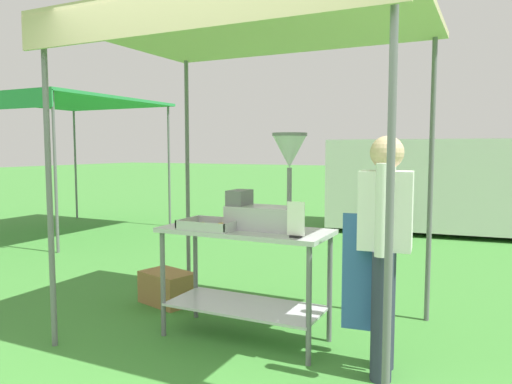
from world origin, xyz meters
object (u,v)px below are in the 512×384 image
object	(u,v)px
donut_fryer	(270,193)
vendor	(384,243)
donut_tray	(209,226)
van_white	(493,185)
neighbour_tent	(63,104)
supply_crate	(167,288)
stall_canopy	(250,35)
menu_sign	(296,222)
donut_cart	(245,259)

from	to	relation	value
donut_fryer	vendor	size ratio (longest dim) A/B	0.47
donut_tray	van_white	distance (m)	6.71
donut_fryer	neighbour_tent	bearing A→B (deg)	151.30
neighbour_tent	vendor	bearing A→B (deg)	-26.48
donut_tray	supply_crate	bearing A→B (deg)	145.61
stall_canopy	neighbour_tent	distance (m)	5.97
menu_sign	van_white	distance (m)	6.59
donut_cart	menu_sign	size ratio (longest dim) A/B	5.27
supply_crate	stall_canopy	bearing A→B (deg)	-18.00
menu_sign	supply_crate	world-z (taller)	menu_sign
supply_crate	neighbour_tent	distance (m)	5.30
donut_cart	donut_fryer	world-z (taller)	donut_fryer
vendor	van_white	xyz separation A→B (m)	(0.64, 6.43, -0.02)
menu_sign	supply_crate	bearing A→B (deg)	158.04
donut_cart	menu_sign	xyz separation A→B (m)	(0.50, -0.19, 0.35)
supply_crate	neighbour_tent	world-z (taller)	neighbour_tent
donut_tray	neighbour_tent	bearing A→B (deg)	147.73
stall_canopy	donut_cart	size ratio (longest dim) A/B	2.02
donut_cart	donut_fryer	distance (m)	0.56
donut_tray	supply_crate	world-z (taller)	donut_tray
stall_canopy	van_white	xyz separation A→B (m)	(1.75, 6.18, -1.53)
donut_cart	van_white	distance (m)	6.53
donut_fryer	menu_sign	world-z (taller)	donut_fryer
vendor	supply_crate	xyz separation A→B (m)	(-2.22, 0.60, -0.75)
stall_canopy	vendor	size ratio (longest dim) A/B	1.69
van_white	neighbour_tent	size ratio (longest dim) A/B	1.95
neighbour_tent	donut_fryer	bearing A→B (deg)	-28.70
vendor	supply_crate	bearing A→B (deg)	164.82
stall_canopy	supply_crate	world-z (taller)	stall_canopy
donut_cart	neighbour_tent	size ratio (longest dim) A/B	0.46
stall_canopy	supply_crate	bearing A→B (deg)	162.00
menu_sign	neighbour_tent	world-z (taller)	neighbour_tent
donut_cart	supply_crate	distance (m)	1.29
vendor	menu_sign	bearing A→B (deg)	-175.63
van_white	neighbour_tent	bearing A→B (deg)	-154.85
stall_canopy	menu_sign	size ratio (longest dim) A/B	10.62
stall_canopy	donut_fryer	world-z (taller)	stall_canopy
menu_sign	neighbour_tent	xyz separation A→B (m)	(-5.72, 3.20, 1.31)
donut_tray	supply_crate	xyz separation A→B (m)	(-0.85, 0.58, -0.76)
donut_tray	donut_cart	bearing A→B (deg)	25.98
vendor	van_white	world-z (taller)	van_white
vendor	supply_crate	distance (m)	2.41
donut_tray	donut_fryer	distance (m)	0.55
supply_crate	van_white	size ratio (longest dim) A/B	0.10
donut_tray	neighbour_tent	world-z (taller)	neighbour_tent
vendor	van_white	bearing A→B (deg)	84.33
van_white	neighbour_tent	distance (m)	7.83
donut_tray	menu_sign	bearing A→B (deg)	-5.08
donut_fryer	vendor	world-z (taller)	donut_fryer
donut_cart	vendor	xyz separation A→B (m)	(1.11, -0.14, 0.25)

